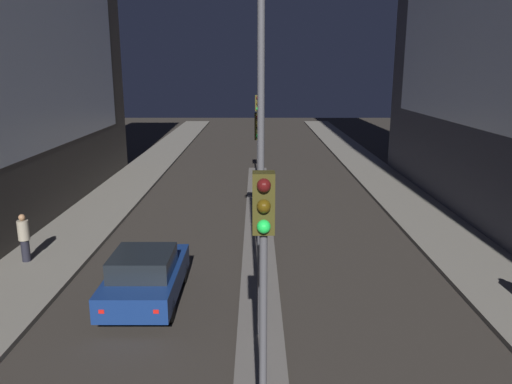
{
  "coord_description": "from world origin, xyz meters",
  "views": [
    {
      "loc": [
        -0.11,
        -3.06,
        6.53
      ],
      "look_at": [
        -0.19,
        21.32,
        0.5
      ],
      "focal_mm": 35.0,
      "sensor_mm": 36.0,
      "label": 1
    }
  ],
  "objects": [
    {
      "name": "traffic_light_mid",
      "position": [
        0.0,
        13.67,
        3.76
      ],
      "size": [
        0.32,
        0.42,
        4.97
      ],
      "color": "#4C4C51",
      "rests_on": "median_strip"
    },
    {
      "name": "median_strip",
      "position": [
        0.0,
        15.27,
        0.07
      ],
      "size": [
        1.16,
        28.53,
        0.14
      ],
      "color": "#66605B",
      "rests_on": "ground"
    },
    {
      "name": "street_lamp",
      "position": [
        0.0,
        8.11,
        6.84
      ],
      "size": [
        0.6,
        0.6,
        9.39
      ],
      "color": "#4C4C51",
      "rests_on": "median_strip"
    },
    {
      "name": "traffic_light_near",
      "position": [
        0.0,
        3.82,
        3.76
      ],
      "size": [
        0.32,
        0.42,
        4.97
      ],
      "color": "#4C4C51",
      "rests_on": "median_strip"
    },
    {
      "name": "pedestrian_on_left_sidewalk",
      "position": [
        -7.95,
        12.9,
        1.02
      ],
      "size": [
        0.37,
        0.37,
        1.66
      ],
      "color": "black",
      "rests_on": "sidewalk_left"
    },
    {
      "name": "car_left_lane",
      "position": [
        -3.26,
        10.16,
        0.79
      ],
      "size": [
        1.94,
        4.08,
        1.57
      ],
      "color": "navy",
      "rests_on": "ground"
    },
    {
      "name": "traffic_light_far",
      "position": [
        0.0,
        25.39,
        3.76
      ],
      "size": [
        0.32,
        0.42,
        4.97
      ],
      "color": "#4C4C51",
      "rests_on": "median_strip"
    }
  ]
}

